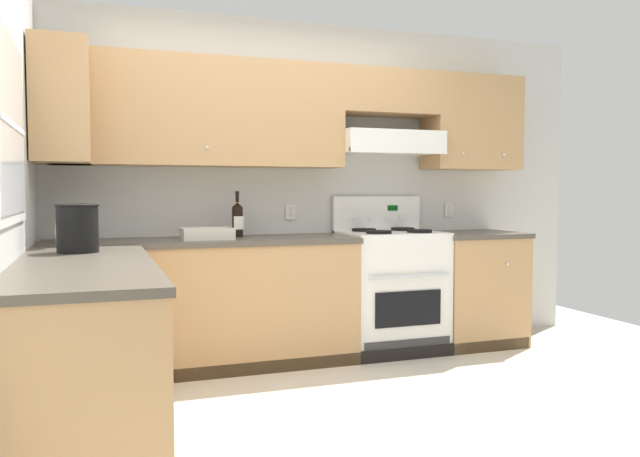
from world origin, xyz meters
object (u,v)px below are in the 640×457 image
object	(u,v)px
wine_bottle	(237,219)
paper_towel_roll	(65,233)
stove	(391,289)
bowl	(207,235)
bucket	(77,227)

from	to	relation	value
wine_bottle	paper_towel_roll	size ratio (longest dim) A/B	2.67
stove	paper_towel_roll	size ratio (longest dim) A/B	9.65
wine_bottle	paper_towel_roll	bearing A→B (deg)	-171.64
bowl	bucket	distance (m)	1.09
paper_towel_roll	bucket	bearing A→B (deg)	-82.58
bucket	stove	bearing A→B (deg)	18.70
wine_bottle	bucket	size ratio (longest dim) A/B	1.25
wine_bottle	bucket	world-z (taller)	wine_bottle
wine_bottle	bowl	world-z (taller)	wine_bottle
stove	bucket	world-z (taller)	stove
stove	bucket	size ratio (longest dim) A/B	4.53
stove	paper_towel_roll	distance (m)	2.39
bucket	paper_towel_roll	bearing A→B (deg)	97.42
stove	wine_bottle	bearing A→B (deg)	175.04
bucket	paper_towel_roll	distance (m)	0.70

